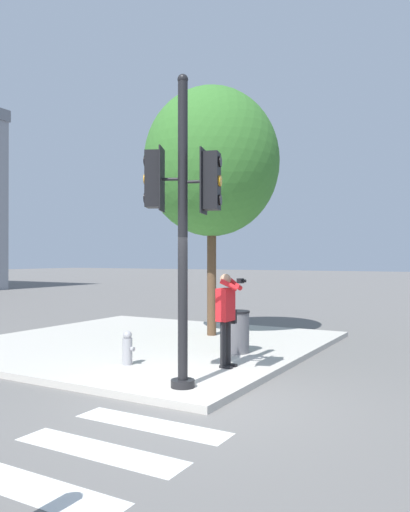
{
  "coord_description": "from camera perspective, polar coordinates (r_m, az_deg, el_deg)",
  "views": [
    {
      "loc": [
        -6.5,
        -3.86,
        2.16
      ],
      "look_at": [
        1.01,
        0.39,
        2.21
      ],
      "focal_mm": 35.0,
      "sensor_mm": 36.0,
      "label": 1
    }
  ],
  "objects": [
    {
      "name": "traffic_signal_pole",
      "position": [
        7.93,
        -2.58,
        5.23
      ],
      "size": [
        0.69,
        1.22,
        4.98
      ],
      "color": "black",
      "rests_on": "sidewalk_corner"
    },
    {
      "name": "person_photographer",
      "position": [
        9.44,
        2.47,
        -6.31
      ],
      "size": [
        0.58,
        0.54,
        1.75
      ],
      "color": "black",
      "rests_on": "sidewalk_corner"
    },
    {
      "name": "sidewalk_corner",
      "position": [
        12.6,
        -6.84,
        -9.89
      ],
      "size": [
        8.0,
        8.0,
        0.12
      ],
      "color": "#BCB7AD",
      "rests_on": "ground_plane"
    },
    {
      "name": "street_tree",
      "position": [
        13.51,
        0.76,
        10.65
      ],
      "size": [
        3.6,
        3.6,
        6.59
      ],
      "color": "brown",
      "rests_on": "sidewalk_corner"
    },
    {
      "name": "ground_plane",
      "position": [
        7.87,
        -1.19,
        -16.25
      ],
      "size": [
        160.0,
        160.0,
        0.0
      ],
      "primitive_type": "plane",
      "color": "slate"
    },
    {
      "name": "trash_bin",
      "position": [
        10.94,
        3.57,
        -8.62
      ],
      "size": [
        0.59,
        0.59,
        0.91
      ],
      "color": "#5B5B60",
      "rests_on": "sidewalk_corner"
    },
    {
      "name": "fire_hydrant",
      "position": [
        9.83,
        -8.85,
        -10.35
      ],
      "size": [
        0.19,
        0.25,
        0.65
      ],
      "color": "#99999E",
      "rests_on": "sidewalk_corner"
    }
  ]
}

